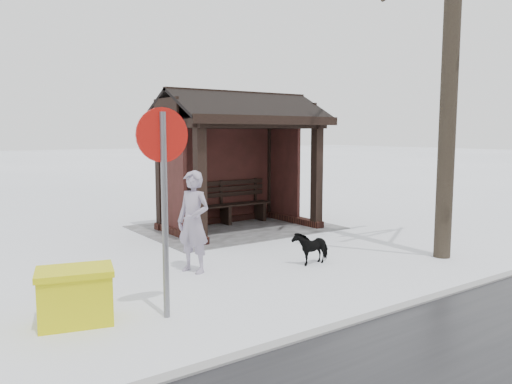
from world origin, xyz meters
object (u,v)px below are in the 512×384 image
(grit_bin, at_px, (76,296))
(road_sign, at_px, (163,169))
(bus_shelter, at_px, (236,133))
(dog, at_px, (311,247))
(pedestrian, at_px, (193,222))

(grit_bin, height_order, road_sign, road_sign)
(road_sign, bearing_deg, bus_shelter, -129.75)
(bus_shelter, distance_m, dog, 3.91)
(bus_shelter, relative_size, road_sign, 1.46)
(bus_shelter, height_order, pedestrian, bus_shelter)
(bus_shelter, bearing_deg, grit_bin, 39.64)
(bus_shelter, height_order, road_sign, bus_shelter)
(pedestrian, relative_size, dog, 2.44)
(grit_bin, distance_m, road_sign, 1.76)
(pedestrian, height_order, dog, pedestrian)
(bus_shelter, height_order, dog, bus_shelter)
(dog, bearing_deg, road_sign, -78.07)
(bus_shelter, xyz_separation_m, dog, (0.67, 3.36, -1.89))
(pedestrian, relative_size, grit_bin, 1.67)
(pedestrian, distance_m, grit_bin, 2.44)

